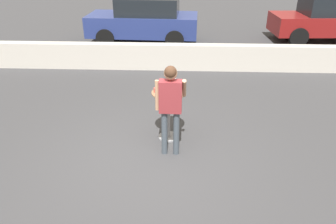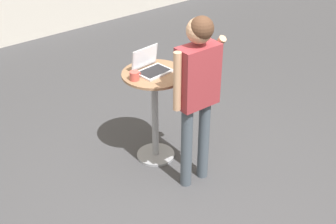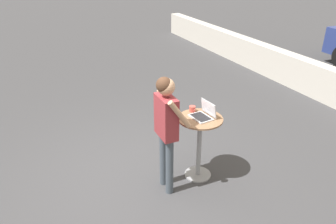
{
  "view_description": "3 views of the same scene",
  "coord_description": "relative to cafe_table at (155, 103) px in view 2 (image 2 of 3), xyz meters",
  "views": [
    {
      "loc": [
        0.53,
        -4.87,
        3.52
      ],
      "look_at": [
        0.3,
        0.26,
        0.87
      ],
      "focal_mm": 35.0,
      "sensor_mm": 36.0,
      "label": 1
    },
    {
      "loc": [
        -2.18,
        -2.49,
        3.04
      ],
      "look_at": [
        0.08,
        0.35,
        0.86
      ],
      "focal_mm": 50.0,
      "sensor_mm": 36.0,
      "label": 2
    },
    {
      "loc": [
        3.85,
        -1.36,
        3.15
      ],
      "look_at": [
        0.05,
        0.42,
        1.08
      ],
      "focal_mm": 35.0,
      "sensor_mm": 36.0,
      "label": 3
    }
  ],
  "objects": [
    {
      "name": "cafe_table",
      "position": [
        0.0,
        0.0,
        0.0
      ],
      "size": [
        0.65,
        0.65,
        1.0
      ],
      "color": "gray",
      "rests_on": "ground_plane"
    },
    {
      "name": "coffee_mug",
      "position": [
        -0.24,
        -0.0,
        0.38
      ],
      "size": [
        0.12,
        0.09,
        0.09
      ],
      "color": "#C14C42",
      "rests_on": "cafe_table"
    },
    {
      "name": "ground_plane",
      "position": [
        -0.29,
        -0.83,
        -0.66
      ],
      "size": [
        50.0,
        50.0,
        0.0
      ],
      "primitive_type": "plane",
      "color": "#3D3D3F"
    },
    {
      "name": "standing_person",
      "position": [
        0.06,
        -0.57,
        0.45
      ],
      "size": [
        0.54,
        0.38,
        1.74
      ],
      "color": "#424C56",
      "rests_on": "ground_plane"
    },
    {
      "name": "laptop",
      "position": [
        -0.01,
        0.05,
        0.39
      ],
      "size": [
        0.35,
        0.31,
        0.23
      ],
      "color": "#B7BABF",
      "rests_on": "cafe_table"
    }
  ]
}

